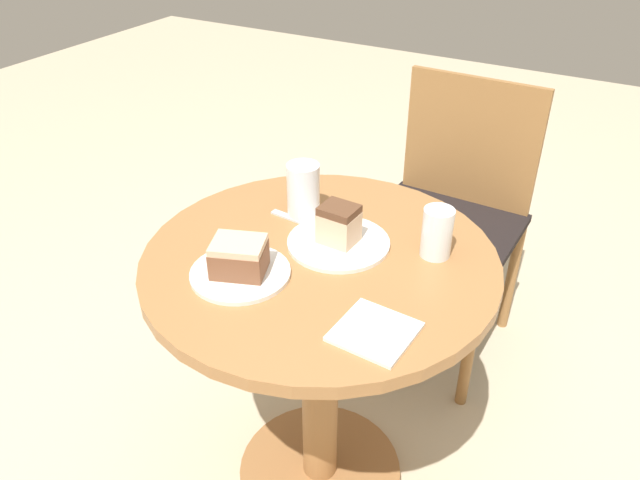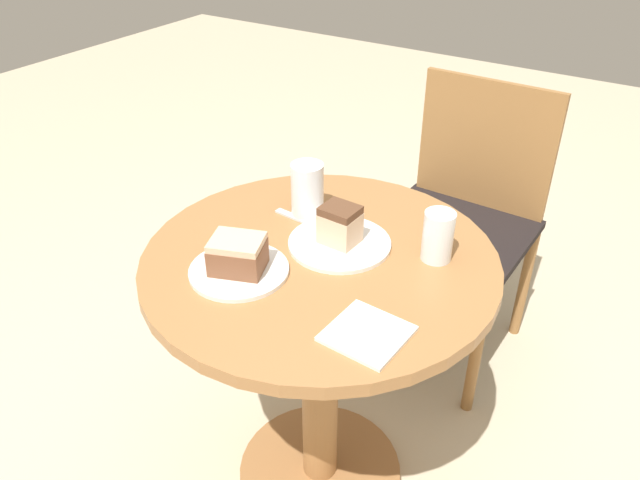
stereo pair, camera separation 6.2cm
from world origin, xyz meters
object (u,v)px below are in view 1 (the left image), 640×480
cake_slice_far (239,257)px  glass_water (303,193)px  plate_near (338,243)px  cake_slice_near (339,224)px  chair (447,214)px  plate_far (240,273)px  glass_lemonade (437,235)px

cake_slice_far → glass_water: size_ratio=0.98×
plate_near → cake_slice_near: size_ratio=2.62×
chair → plate_far: bearing=-98.6°
chair → cake_slice_near: 0.77m
chair → cake_slice_far: size_ratio=6.75×
cake_slice_near → glass_water: (-0.13, 0.07, 0.01)m
plate_near → chair: bearing=86.9°
glass_water → cake_slice_near: bearing=-28.6°
plate_far → glass_water: 0.28m
chair → cake_slice_near: (-0.04, -0.70, 0.32)m
plate_near → plate_far: 0.24m
plate_near → cake_slice_near: 0.05m
cake_slice_near → cake_slice_far: 0.24m
chair → cake_slice_far: (-0.16, -0.90, 0.31)m
cake_slice_far → glass_lemonade: glass_lemonade is taller
plate_far → glass_water: size_ratio=1.56×
cake_slice_near → glass_lemonade: size_ratio=0.78×
cake_slice_near → cake_slice_far: cake_slice_near is taller
plate_far → cake_slice_far: 0.04m
plate_near → glass_lemonade: size_ratio=2.04×
chair → plate_near: (-0.04, -0.70, 0.27)m
chair → cake_slice_near: bearing=-91.5°
plate_far → cake_slice_near: bearing=58.7°
plate_near → cake_slice_near: (-0.00, 0.00, 0.05)m
chair → plate_near: chair is taller
plate_near → cake_slice_far: 0.24m
glass_lemonade → plate_far: bearing=-140.1°
plate_near → plate_far: size_ratio=1.10×
plate_near → cake_slice_far: (-0.12, -0.20, 0.04)m
chair → glass_lemonade: 0.72m
plate_far → glass_water: glass_water is taller
plate_near → cake_slice_far: size_ratio=1.74×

